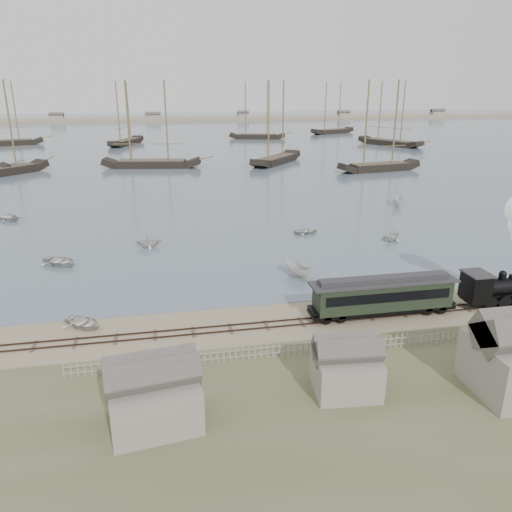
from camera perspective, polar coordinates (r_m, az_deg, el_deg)
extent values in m
plane|color=gray|center=(43.27, 1.96, -6.67)|extent=(600.00, 600.00, 0.00)
cube|color=#485A67|center=(209.01, -8.84, 13.63)|extent=(600.00, 336.00, 0.06)
cube|color=#33221B|center=(41.05, 2.75, -8.02)|extent=(120.00, 0.08, 0.12)
cube|color=#33221B|center=(41.92, 2.42, -7.41)|extent=(120.00, 0.08, 0.12)
cube|color=#43372B|center=(41.51, 2.58, -7.80)|extent=(120.00, 1.80, 0.06)
cube|color=tan|center=(288.73, -9.61, 15.00)|extent=(500.00, 20.00, 1.80)
cube|color=black|center=(49.82, 26.19, -4.26)|extent=(7.02, 2.06, 0.26)
cylinder|color=black|center=(49.21, 25.97, -3.20)|extent=(4.34, 1.55, 1.55)
cube|color=black|center=(47.83, 23.82, -3.23)|extent=(1.86, 2.27, 2.37)
cube|color=#2C2C2F|center=(47.41, 24.02, -1.84)|extent=(2.06, 2.48, 0.12)
sphere|color=black|center=(48.93, 26.37, -1.86)|extent=(0.66, 0.66, 0.66)
cube|color=black|center=(44.09, 14.17, -5.83)|extent=(12.67, 2.08, 0.32)
cube|color=black|center=(43.59, 14.30, -4.31)|extent=(11.76, 2.26, 2.26)
cube|color=black|center=(42.56, 14.97, -4.62)|extent=(10.86, 0.06, 0.81)
cube|color=black|center=(44.46, 13.71, -3.48)|extent=(10.86, 0.06, 0.81)
cube|color=#2C2C2F|center=(43.15, 14.43, -2.88)|extent=(12.67, 2.44, 0.16)
cube|color=#2C2C2F|center=(43.05, 14.46, -2.54)|extent=(11.31, 1.09, 0.41)
imported|color=beige|center=(43.32, -19.13, -7.23)|extent=(4.10, 4.25, 0.72)
imported|color=beige|center=(58.47, -21.49, -0.56)|extent=(4.88, 5.15, 0.87)
imported|color=beige|center=(61.69, -12.20, 1.71)|extent=(2.65, 3.06, 1.60)
imported|color=beige|center=(51.16, 4.66, -1.62)|extent=(3.95, 2.74, 1.43)
imported|color=beige|center=(66.38, 5.79, 2.86)|extent=(2.63, 3.48, 0.68)
imported|color=beige|center=(65.21, 15.33, 2.35)|extent=(3.59, 3.73, 1.51)
imported|color=beige|center=(85.06, 15.87, 6.11)|extent=(4.20, 3.34, 1.54)
imported|color=beige|center=(81.55, -26.57, 4.04)|extent=(5.15, 5.17, 0.88)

